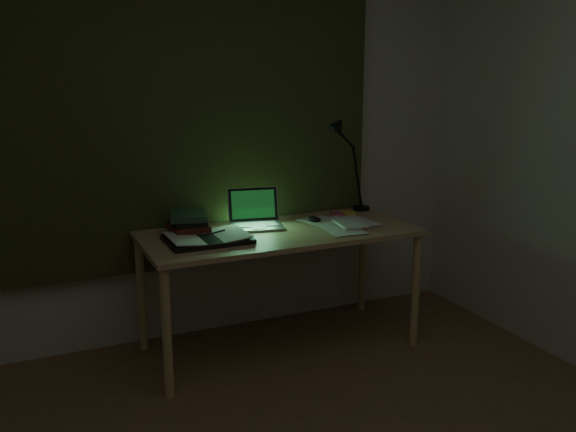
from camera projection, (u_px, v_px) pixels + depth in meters
name	position (u px, v px, depth m)	size (l,w,h in m)	color
wall_back	(192.00, 130.00, 3.72)	(3.50, 0.00, 2.50)	beige
curtain	(193.00, 96.00, 3.63)	(2.20, 0.06, 2.00)	#32361B
desk	(279.00, 290.00, 3.70)	(1.55, 0.68, 0.71)	tan
laptop	(257.00, 210.00, 3.66)	(0.30, 0.34, 0.21)	#A7A7AB
open_textbook	(208.00, 238.00, 3.41)	(0.44, 0.31, 0.04)	silver
book_stack	(189.00, 223.00, 3.54)	(0.19, 0.23, 0.12)	silver
loose_papers	(342.00, 225.00, 3.72)	(0.33, 0.35, 0.02)	silver
mouse	(314.00, 219.00, 3.81)	(0.06, 0.10, 0.04)	black
sticky_yellow	(348.00, 213.00, 4.01)	(0.07, 0.07, 0.02)	yellow
sticky_pink	(337.00, 214.00, 3.99)	(0.07, 0.07, 0.02)	#CA4E68
desk_lamp	(362.00, 166.00, 4.07)	(0.38, 0.30, 0.57)	black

